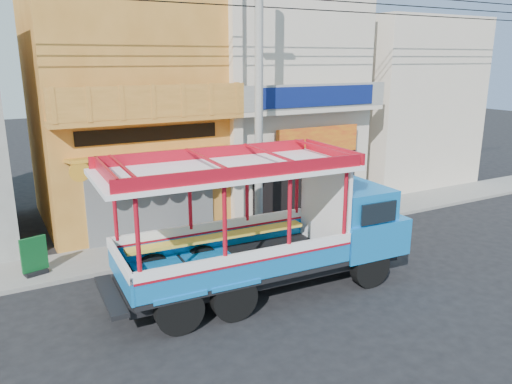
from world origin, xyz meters
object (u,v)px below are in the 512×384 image
(potted_plant_b, at_px, (347,196))
(green_sign, at_px, (35,259))
(utility_pole, at_px, (263,86))
(songthaew_truck, at_px, (282,223))
(potted_plant_a, at_px, (351,197))

(potted_plant_b, bearing_deg, green_sign, 53.23)
(green_sign, relative_size, potted_plant_b, 0.95)
(green_sign, bearing_deg, utility_pole, -3.45)
(utility_pole, xyz_separation_m, potted_plant_b, (4.33, 1.01, -4.35))
(songthaew_truck, height_order, potted_plant_a, songthaew_truck)
(songthaew_truck, relative_size, potted_plant_b, 7.03)
(utility_pole, xyz_separation_m, songthaew_truck, (-1.27, -3.25, -3.27))
(utility_pole, bearing_deg, potted_plant_a, 11.49)
(green_sign, height_order, potted_plant_a, potted_plant_a)
(green_sign, height_order, potted_plant_b, potted_plant_b)
(songthaew_truck, bearing_deg, potted_plant_a, 36.07)
(songthaew_truck, bearing_deg, potted_plant_b, 37.30)
(songthaew_truck, relative_size, green_sign, 7.41)
(utility_pole, relative_size, songthaew_truck, 3.53)
(potted_plant_b, bearing_deg, songthaew_truck, 87.52)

